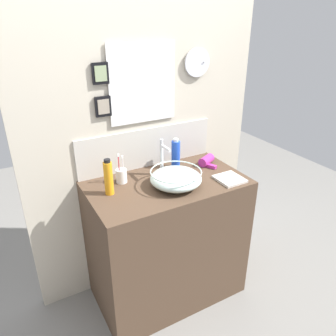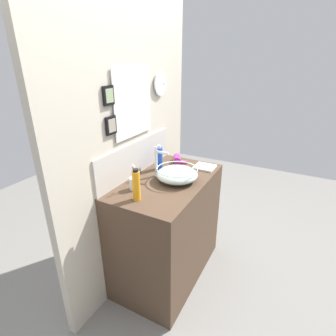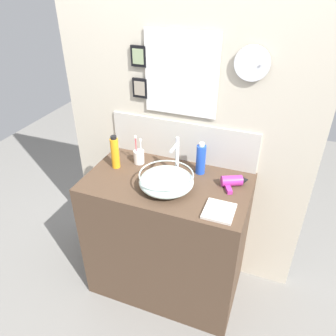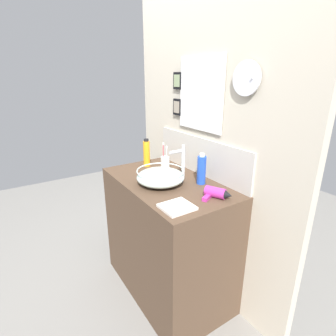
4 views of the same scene
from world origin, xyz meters
The scene contains 10 objects.
ground_plane centered at (0.00, 0.00, 0.00)m, with size 6.00×6.00×0.00m, color gray.
vanity_counter centered at (0.00, 0.00, 0.47)m, with size 1.03×0.59×0.94m, color #4C3828.
back_panel centered at (0.00, 0.32, 1.23)m, with size 1.72×0.10×2.46m.
glass_bowl_sink centered at (0.02, -0.07, 0.99)m, with size 0.33×0.33×0.11m.
faucet centered at (0.02, 0.10, 1.08)m, with size 0.02×0.13×0.25m.
hair_drier centered at (0.40, 0.10, 0.97)m, with size 0.18×0.18×0.07m.
toothbrush_cup centered at (-0.26, 0.14, 0.99)m, with size 0.07×0.07×0.21m.
soap_dispenser centered at (-0.38, 0.04, 1.05)m, with size 0.05×0.05×0.23m.
shampoo_bottle centered at (0.16, 0.17, 1.04)m, with size 0.06×0.06×0.22m.
hand_towel centered at (0.37, -0.18, 0.95)m, with size 0.16×0.18×0.02m, color silver.
Camera 2 is at (-1.68, -0.89, 1.84)m, focal length 28.00 mm.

